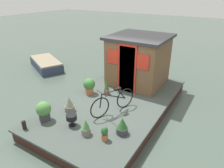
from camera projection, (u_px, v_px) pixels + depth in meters
ground_plane at (115, 110)px, 7.19m from camera, size 60.00×60.00×0.00m
houseboat_deck at (115, 105)px, 7.11m from camera, size 5.83×3.30×0.40m
houseboat_cabin at (139, 60)px, 8.02m from camera, size 2.14×2.17×1.90m
bicycle at (113, 102)px, 6.21m from camera, size 1.53×0.69×0.79m
potted_plant_fern at (44, 111)px, 5.84m from camera, size 0.43×0.43×0.59m
potted_plant_basil at (105, 133)px, 5.11m from camera, size 0.18×0.18×0.39m
potted_plant_geranium at (89, 85)px, 7.38m from camera, size 0.42×0.42×0.58m
potted_plant_thyme at (107, 87)px, 7.37m from camera, size 0.20×0.20×0.53m
potted_plant_rosemary at (69, 104)px, 6.33m from camera, size 0.31×0.31×0.48m
potted_plant_lavender at (86, 128)px, 5.28m from camera, size 0.24×0.24×0.46m
potted_plant_mint at (122, 126)px, 5.32m from camera, size 0.31×0.31×0.48m
charcoal_grill at (72, 118)px, 5.65m from camera, size 0.30×0.30×0.34m
mooring_bollard at (24, 124)px, 5.53m from camera, size 0.12×0.12×0.27m
dinghy_boat at (46, 64)px, 10.96m from camera, size 2.08×2.69×0.48m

